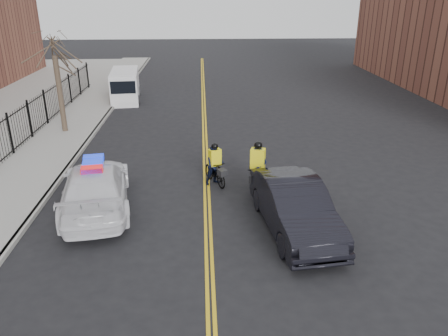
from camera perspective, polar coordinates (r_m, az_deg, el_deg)
ground at (r=15.07m, az=-2.14°, el=-6.51°), size 120.00×120.00×0.00m
center_line_left at (r=22.42m, az=-2.70°, el=3.34°), size 0.10×60.00×0.01m
center_line_right at (r=22.42m, az=-2.29°, el=3.35°), size 0.10×60.00×0.01m
sidewalk at (r=23.58m, az=-21.06°, el=2.98°), size 3.00×60.00×0.15m
curb at (r=23.15m, az=-17.53°, el=3.11°), size 0.20×60.00×0.15m
iron_fence at (r=23.83m, az=-24.80°, el=4.94°), size 0.12×28.00×2.00m
street_tree at (r=24.68m, az=-21.05°, el=12.12°), size 3.20×3.20×4.80m
police_cruiser at (r=16.01m, az=-16.42°, el=-2.39°), size 3.17×5.90×1.78m
dark_sedan at (r=14.13m, az=9.22°, el=-5.01°), size 2.40×5.30×1.69m
cargo_van at (r=31.91m, az=-12.78°, el=10.38°), size 2.30×5.08×2.06m
cyclist_near at (r=16.75m, az=4.36°, el=-0.82°), size 1.28×2.19×2.03m
cyclist_far at (r=17.34m, az=-1.18°, el=-0.02°), size 1.17×1.75×1.73m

